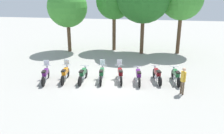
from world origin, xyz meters
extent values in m
plane|color=#9E9B93|center=(0.00, 0.00, 0.00)|extent=(80.00, 80.00, 0.00)
cylinder|color=black|center=(-4.53, -0.08, 0.32)|extent=(0.26, 0.64, 0.64)
cylinder|color=black|center=(-4.13, -1.58, 0.32)|extent=(0.26, 0.64, 0.64)
cube|color=silver|center=(-4.53, -0.08, 0.66)|extent=(0.21, 0.38, 0.04)
cube|color=#59196B|center=(-4.34, -0.78, 0.67)|extent=(0.50, 0.98, 0.30)
cube|color=silver|center=(-4.33, -0.83, 0.40)|extent=(0.32, 0.44, 0.24)
cube|color=black|center=(-4.24, -1.17, 0.86)|extent=(0.35, 0.49, 0.08)
cylinder|color=silver|center=(-4.51, -0.17, 0.64)|extent=(0.11, 0.23, 0.64)
cylinder|color=silver|center=(-4.48, -0.25, 0.97)|extent=(0.61, 0.20, 0.04)
sphere|color=silver|center=(-4.52, -0.13, 0.85)|extent=(0.20, 0.20, 0.16)
cylinder|color=silver|center=(-4.41, -1.16, 0.34)|extent=(0.25, 0.69, 0.07)
cube|color=silver|center=(-4.50, -0.19, 1.17)|extent=(0.38, 0.22, 0.39)
cylinder|color=black|center=(-3.21, 0.36, 0.32)|extent=(0.20, 0.65, 0.64)
cylinder|color=black|center=(-2.97, -1.17, 0.32)|extent=(0.20, 0.65, 0.64)
cube|color=silver|center=(-3.21, 0.36, 0.66)|extent=(0.17, 0.37, 0.04)
cube|color=orange|center=(-3.10, -0.36, 0.67)|extent=(0.40, 0.98, 0.30)
cube|color=silver|center=(-3.09, -0.41, 0.40)|extent=(0.28, 0.43, 0.24)
cube|color=black|center=(-3.04, -0.75, 0.86)|extent=(0.30, 0.47, 0.08)
cylinder|color=silver|center=(-3.20, 0.27, 0.64)|extent=(0.08, 0.23, 0.64)
cylinder|color=silver|center=(-3.18, 0.18, 0.97)|extent=(0.62, 0.13, 0.04)
sphere|color=silver|center=(-3.20, 0.31, 0.85)|extent=(0.18, 0.18, 0.16)
cylinder|color=silver|center=(-3.20, -0.73, 0.34)|extent=(0.18, 0.70, 0.07)
cube|color=silver|center=(-3.19, 0.24, 1.17)|extent=(0.38, 0.19, 0.39)
cylinder|color=black|center=(-1.90, 0.48, 0.32)|extent=(0.13, 0.64, 0.64)
cylinder|color=black|center=(-1.82, -1.07, 0.32)|extent=(0.13, 0.64, 0.64)
cube|color=silver|center=(-1.90, 0.48, 0.66)|extent=(0.14, 0.37, 0.04)
cube|color=#1E6033|center=(-1.86, -0.25, 0.67)|extent=(0.31, 0.96, 0.30)
cube|color=silver|center=(-1.86, -0.30, 0.40)|extent=(0.24, 0.41, 0.24)
cube|color=black|center=(-1.84, -0.65, 0.86)|extent=(0.26, 0.45, 0.08)
cylinder|color=silver|center=(-1.89, 0.39, 0.64)|extent=(0.06, 0.23, 0.64)
cylinder|color=silver|center=(-1.89, 0.30, 0.97)|extent=(0.62, 0.07, 0.04)
sphere|color=silver|center=(-1.89, 0.43, 0.85)|extent=(0.17, 0.17, 0.16)
cylinder|color=silver|center=(-2.00, -0.61, 0.34)|extent=(0.11, 0.70, 0.07)
cylinder|color=black|center=(-0.73, 0.77, 0.32)|extent=(0.19, 0.65, 0.64)
cylinder|color=black|center=(-0.51, -0.76, 0.32)|extent=(0.19, 0.65, 0.64)
cube|color=silver|center=(-0.73, 0.77, 0.66)|extent=(0.17, 0.37, 0.04)
cube|color=#1E6033|center=(-0.63, 0.06, 0.67)|extent=(0.39, 0.98, 0.30)
cube|color=silver|center=(-0.62, 0.01, 0.40)|extent=(0.27, 0.43, 0.24)
cube|color=black|center=(-0.57, -0.34, 0.86)|extent=(0.30, 0.47, 0.08)
cylinder|color=silver|center=(-0.72, 0.68, 0.64)|extent=(0.08, 0.23, 0.64)
cylinder|color=silver|center=(-0.70, 0.60, 0.97)|extent=(0.62, 0.12, 0.04)
sphere|color=silver|center=(-0.72, 0.72, 0.85)|extent=(0.18, 0.18, 0.16)
cylinder|color=silver|center=(-0.73, -0.31, 0.34)|extent=(0.17, 0.70, 0.07)
cube|color=silver|center=(-0.71, 0.65, 1.17)|extent=(0.38, 0.18, 0.39)
cylinder|color=black|center=(0.43, 0.98, 0.32)|extent=(0.25, 0.65, 0.64)
cylinder|color=black|center=(0.81, -0.52, 0.32)|extent=(0.25, 0.65, 0.64)
cube|color=silver|center=(0.43, 0.98, 0.66)|extent=(0.20, 0.38, 0.04)
cube|color=maroon|center=(0.61, 0.28, 0.67)|extent=(0.48, 0.98, 0.30)
cube|color=silver|center=(0.62, 0.23, 0.40)|extent=(0.31, 0.44, 0.24)
cube|color=black|center=(0.70, -0.11, 0.86)|extent=(0.34, 0.48, 0.08)
cylinder|color=silver|center=(0.45, 0.89, 0.64)|extent=(0.10, 0.23, 0.64)
cylinder|color=silver|center=(0.47, 0.81, 0.97)|extent=(0.61, 0.18, 0.04)
sphere|color=silver|center=(0.44, 0.93, 0.85)|extent=(0.19, 0.19, 0.16)
cylinder|color=silver|center=(0.54, -0.10, 0.34)|extent=(0.24, 0.70, 0.07)
cube|color=silver|center=(0.46, 0.87, 1.17)|extent=(0.38, 0.22, 0.39)
cylinder|color=black|center=(1.73, 0.96, 0.32)|extent=(0.20, 0.65, 0.64)
cylinder|color=black|center=(1.98, -0.57, 0.32)|extent=(0.20, 0.65, 0.64)
cube|color=silver|center=(1.73, 0.96, 0.66)|extent=(0.18, 0.37, 0.04)
cube|color=#59196B|center=(1.85, 0.24, 0.67)|extent=(0.41, 0.98, 0.30)
cube|color=silver|center=(1.86, 0.19, 0.40)|extent=(0.28, 0.43, 0.24)
cube|color=black|center=(1.91, -0.15, 0.86)|extent=(0.31, 0.47, 0.08)
cylinder|color=silver|center=(1.74, 0.87, 0.64)|extent=(0.09, 0.23, 0.64)
cylinder|color=silver|center=(1.76, 0.78, 0.97)|extent=(0.62, 0.14, 0.04)
sphere|color=silver|center=(1.74, 0.91, 0.85)|extent=(0.18, 0.18, 0.16)
cylinder|color=silver|center=(1.75, -0.13, 0.34)|extent=(0.18, 0.70, 0.07)
cylinder|color=black|center=(2.91, 1.37, 0.32)|extent=(0.25, 0.65, 0.64)
cylinder|color=black|center=(3.28, -0.14, 0.32)|extent=(0.25, 0.65, 0.64)
cube|color=silver|center=(2.91, 1.37, 0.66)|extent=(0.20, 0.38, 0.04)
cube|color=maroon|center=(3.08, 0.66, 0.67)|extent=(0.48, 0.98, 0.30)
cube|color=silver|center=(3.09, 0.62, 0.40)|extent=(0.31, 0.44, 0.24)
cube|color=black|center=(3.18, 0.28, 0.86)|extent=(0.34, 0.48, 0.08)
cylinder|color=silver|center=(2.93, 1.28, 0.64)|extent=(0.10, 0.23, 0.64)
cylinder|color=silver|center=(2.95, 1.19, 0.97)|extent=(0.61, 0.18, 0.04)
sphere|color=silver|center=(2.92, 1.32, 0.85)|extent=(0.19, 0.19, 0.16)
cylinder|color=silver|center=(3.01, 0.29, 0.34)|extent=(0.24, 0.70, 0.07)
cylinder|color=black|center=(4.20, 1.44, 0.32)|extent=(0.20, 0.65, 0.64)
cylinder|color=black|center=(4.46, -0.09, 0.32)|extent=(0.20, 0.65, 0.64)
cube|color=silver|center=(4.20, 1.44, 0.66)|extent=(0.18, 0.37, 0.04)
cube|color=#1E6033|center=(4.32, 0.73, 0.67)|extent=(0.41, 0.98, 0.30)
cube|color=silver|center=(4.33, 0.68, 0.40)|extent=(0.28, 0.43, 0.24)
cube|color=black|center=(4.39, 0.33, 0.86)|extent=(0.31, 0.47, 0.08)
cylinder|color=silver|center=(4.22, 1.35, 0.64)|extent=(0.09, 0.23, 0.64)
cylinder|color=silver|center=(4.23, 1.26, 0.97)|extent=(0.62, 0.14, 0.04)
sphere|color=silver|center=(4.21, 1.39, 0.85)|extent=(0.18, 0.18, 0.16)
cylinder|color=silver|center=(4.22, 0.36, 0.34)|extent=(0.19, 0.70, 0.07)
cylinder|color=brown|center=(4.50, -1.08, 0.40)|extent=(0.15, 0.15, 0.81)
cylinder|color=brown|center=(4.60, -1.22, 0.40)|extent=(0.15, 0.15, 0.81)
cube|color=gold|center=(4.55, -1.15, 1.11)|extent=(0.29, 0.30, 0.61)
cylinder|color=gold|center=(4.45, -1.02, 1.13)|extent=(0.11, 0.11, 0.58)
cylinder|color=gold|center=(4.64, -1.28, 1.13)|extent=(0.11, 0.11, 0.58)
sphere|color=#DBAD89|center=(4.55, -1.15, 1.55)|extent=(0.31, 0.31, 0.22)
cylinder|color=brown|center=(-5.86, 7.68, 1.55)|extent=(0.36, 0.36, 3.09)
sphere|color=#3D8E33|center=(-5.86, 7.68, 4.47)|extent=(3.94, 3.94, 3.94)
cylinder|color=brown|center=(-1.42, 9.14, 1.88)|extent=(0.36, 0.36, 3.76)
sphere|color=#2D7A28|center=(-1.42, 9.14, 5.03)|extent=(3.64, 3.64, 3.64)
cylinder|color=brown|center=(1.56, 8.20, 1.88)|extent=(0.36, 0.36, 3.77)
cylinder|color=brown|center=(5.12, 8.88, 1.94)|extent=(0.36, 0.36, 3.89)
camera|label=1|loc=(2.74, -13.92, 5.67)|focal=35.89mm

